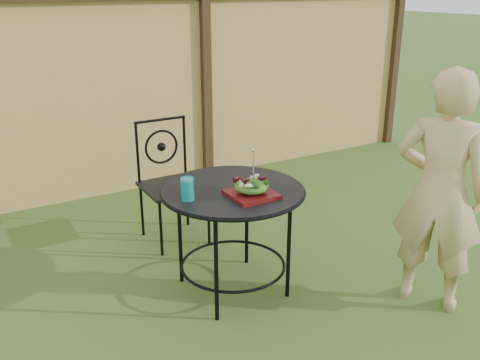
{
  "coord_description": "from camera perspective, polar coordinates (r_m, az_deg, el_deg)",
  "views": [
    {
      "loc": [
        -1.11,
        -2.68,
        1.95
      ],
      "look_at": [
        0.51,
        0.11,
        0.75
      ],
      "focal_mm": 40.0,
      "sensor_mm": 36.0,
      "label": 1
    }
  ],
  "objects": [
    {
      "name": "ground",
      "position": [
        3.49,
        -6.51,
        -13.67
      ],
      "size": [
        60.0,
        60.0,
        0.0
      ],
      "primitive_type": "plane",
      "color": "#274A18",
      "rests_on": "ground"
    },
    {
      "name": "patio_table",
      "position": [
        3.42,
        -0.78,
        -3.08
      ],
      "size": [
        0.92,
        0.92,
        0.72
      ],
      "color": "black",
      "rests_on": "ground"
    },
    {
      "name": "salad",
      "position": [
        3.23,
        1.25,
        -0.67
      ],
      "size": [
        0.21,
        0.21,
        0.08
      ],
      "primitive_type": "ellipsoid",
      "color": "#235614",
      "rests_on": "salad_plate"
    },
    {
      "name": "drinking_glass",
      "position": [
        3.18,
        -5.63,
        -0.96
      ],
      "size": [
        0.08,
        0.08,
        0.14
      ],
      "primitive_type": "cylinder",
      "color": "#0C9193",
      "rests_on": "patio_table"
    },
    {
      "name": "diner",
      "position": [
        3.44,
        20.54,
        -1.22
      ],
      "size": [
        0.6,
        0.66,
        1.51
      ],
      "primitive_type": "imported",
      "rotation": [
        0.0,
        0.0,
        2.12
      ],
      "color": "tan",
      "rests_on": "ground"
    },
    {
      "name": "salad_plate",
      "position": [
        3.25,
        1.24,
        -1.53
      ],
      "size": [
        0.27,
        0.27,
        0.02
      ],
      "primitive_type": "cube",
      "color": "#43090B",
      "rests_on": "patio_table"
    },
    {
      "name": "fork",
      "position": [
        3.19,
        1.42,
        1.54
      ],
      "size": [
        0.01,
        0.01,
        0.18
      ],
      "primitive_type": "cylinder",
      "color": "silver",
      "rests_on": "salad"
    },
    {
      "name": "patio_chair",
      "position": [
        4.22,
        -7.44,
        0.18
      ],
      "size": [
        0.46,
        0.46,
        0.95
      ],
      "color": "black",
      "rests_on": "ground"
    },
    {
      "name": "fence",
      "position": [
        5.09,
        -17.16,
        8.16
      ],
      "size": [
        8.0,
        0.12,
        1.9
      ],
      "color": "#DEC36E",
      "rests_on": "ground"
    }
  ]
}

